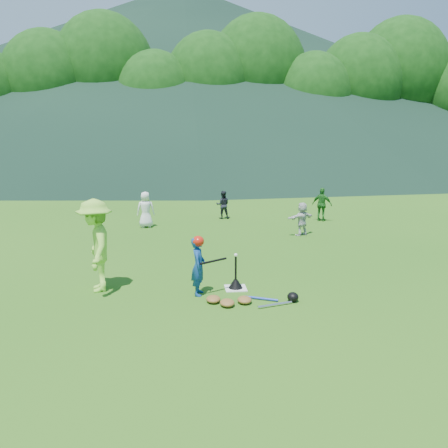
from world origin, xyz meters
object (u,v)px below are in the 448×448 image
at_px(fielder_b, 223,205).
at_px(batter_child, 198,266).
at_px(home_plate, 236,288).
at_px(fielder_c, 322,205).
at_px(batting_tee, 236,283).
at_px(adult_coach, 96,246).
at_px(fielder_a, 146,210).
at_px(equipment_pile, 245,300).
at_px(fielder_d, 302,219).

bearing_deg(fielder_b, batter_child, 84.63).
xyz_separation_m(home_plate, fielder_c, (4.20, 7.18, 0.63)).
height_order(fielder_c, batting_tee, fielder_c).
distance_m(batter_child, adult_coach, 2.17).
distance_m(home_plate, fielder_a, 7.10).
bearing_deg(equipment_pile, adult_coach, 160.65).
bearing_deg(batter_child, equipment_pile, -114.68).
xyz_separation_m(fielder_d, equipment_pile, (-2.71, -5.70, -0.48)).
distance_m(adult_coach, fielder_b, 8.58).
bearing_deg(batting_tee, fielder_c, 59.67).
bearing_deg(fielder_b, adult_coach, 70.20).
height_order(fielder_b, fielder_c, fielder_c).
height_order(home_plate, fielder_a, fielder_a).
bearing_deg(equipment_pile, batter_child, 146.50).
bearing_deg(fielder_b, batting_tee, 89.90).
relative_size(batter_child, fielder_d, 1.10).
height_order(home_plate, fielder_d, fielder_d).
bearing_deg(fielder_b, fielder_a, 29.61).
relative_size(batter_child, fielder_c, 0.94).
bearing_deg(fielder_d, fielder_a, -45.03).
bearing_deg(equipment_pile, fielder_b, 87.21).
bearing_deg(adult_coach, fielder_d, 118.11).
height_order(fielder_c, equipment_pile, fielder_c).
height_order(fielder_b, fielder_d, fielder_b).
bearing_deg(home_plate, fielder_b, 86.41).
distance_m(fielder_c, equipment_pile, 9.03).
relative_size(fielder_a, fielder_c, 1.00).
bearing_deg(batting_tee, fielder_a, 109.59).
xyz_separation_m(fielder_a, fielder_c, (6.57, 0.52, -0.00)).
xyz_separation_m(batter_child, adult_coach, (-2.09, 0.46, 0.36)).
bearing_deg(home_plate, fielder_a, 109.59).
distance_m(batter_child, fielder_c, 8.96).
relative_size(home_plate, fielder_b, 0.41).
xyz_separation_m(fielder_b, fielder_c, (3.69, -0.89, 0.09)).
xyz_separation_m(fielder_c, fielder_d, (-1.42, -2.32, -0.09)).
bearing_deg(batting_tee, fielder_b, 86.41).
height_order(fielder_d, batting_tee, fielder_d).
relative_size(batter_child, fielder_a, 0.94).
xyz_separation_m(fielder_a, fielder_d, (5.15, -1.80, -0.09)).
bearing_deg(fielder_d, adult_coach, 13.66).
distance_m(fielder_b, fielder_c, 3.80).
xyz_separation_m(home_plate, fielder_d, (2.78, 4.86, 0.53)).
bearing_deg(adult_coach, fielder_a, 164.15).
bearing_deg(fielder_a, fielder_c, -179.93).
xyz_separation_m(adult_coach, fielder_a, (0.51, 6.46, -0.33)).
relative_size(fielder_b, batting_tee, 1.60).
bearing_deg(batter_child, fielder_d, -26.08).
bearing_deg(adult_coach, home_plate, 74.64).
height_order(home_plate, fielder_b, fielder_b).
relative_size(home_plate, fielder_a, 0.35).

